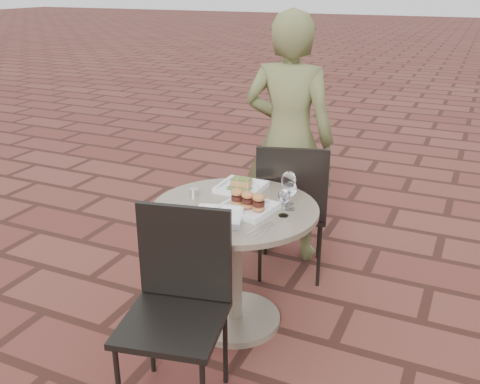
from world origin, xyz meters
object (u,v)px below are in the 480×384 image
at_px(plate_tuna, 219,216).
at_px(plate_salmon, 241,186).
at_px(chair_far, 292,201).
at_px(diner, 289,139).
at_px(cafe_table, 235,248).
at_px(plate_sliders, 248,204).
at_px(chair_near, 178,293).

bearing_deg(plate_tuna, plate_salmon, 98.70).
xyz_separation_m(chair_far, diner, (-0.15, 0.33, 0.30)).
bearing_deg(cafe_table, plate_sliders, -11.89).
height_order(chair_near, plate_salmon, chair_near).
height_order(cafe_table, plate_tuna, plate_tuna).
relative_size(diner, plate_tuna, 5.63).
xyz_separation_m(chair_near, plate_sliders, (0.08, 0.60, 0.22)).
bearing_deg(cafe_table, plate_salmon, 106.89).
bearing_deg(plate_salmon, diner, 87.07).
xyz_separation_m(cafe_table, plate_tuna, (-0.01, -0.17, 0.26)).
xyz_separation_m(diner, plate_sliders, (0.12, -0.96, -0.09)).
distance_m(diner, plate_salmon, 0.71).
relative_size(cafe_table, chair_near, 0.97).
bearing_deg(chair_near, chair_far, 73.21).
bearing_deg(diner, plate_salmon, 82.64).
distance_m(diner, plate_sliders, 0.97).
xyz_separation_m(plate_sliders, plate_tuna, (-0.09, -0.16, -0.02)).
relative_size(chair_far, diner, 0.55).
bearing_deg(chair_near, plate_tuna, 80.17).
bearing_deg(chair_far, diner, -81.96).
bearing_deg(plate_sliders, cafe_table, 168.11).
relative_size(diner, plate_salmon, 6.70).
height_order(cafe_table, diner, diner).
relative_size(cafe_table, chair_far, 0.97).
height_order(chair_far, diner, diner).
distance_m(plate_salmon, plate_tuna, 0.42).
relative_size(cafe_table, plate_salmon, 3.54).
distance_m(cafe_table, chair_far, 0.63).
relative_size(chair_far, plate_tuna, 3.07).
xyz_separation_m(cafe_table, chair_near, (0.01, -0.61, 0.07)).
xyz_separation_m(chair_far, chair_near, (-0.10, -1.23, 0.00)).
bearing_deg(plate_salmon, plate_sliders, -59.09).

